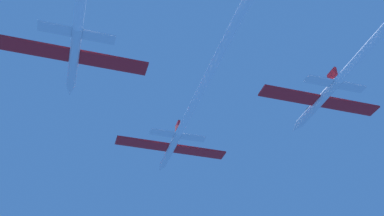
# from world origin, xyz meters

# --- Properties ---
(jet_lead) EXTENTS (15.13, 56.63, 2.51)m
(jet_lead) POSITION_xyz_m (-0.35, -16.97, -0.37)
(jet_lead) COLOR white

